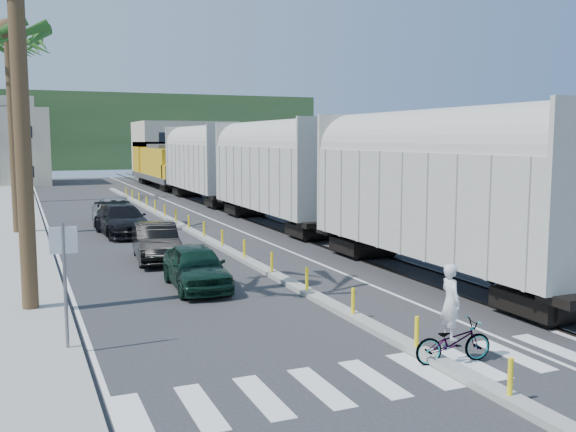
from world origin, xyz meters
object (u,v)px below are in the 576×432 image
(street_sign, at_px, (64,268))
(cyclist, at_px, (453,332))
(car_second, at_px, (156,242))
(car_lead, at_px, (196,267))

(street_sign, height_order, cyclist, street_sign)
(street_sign, relative_size, car_second, 0.65)
(car_second, bearing_deg, street_sign, -106.27)
(car_lead, distance_m, car_second, 5.26)
(car_lead, xyz_separation_m, car_second, (-0.26, 5.26, 0.03))
(street_sign, distance_m, cyclist, 8.64)
(street_sign, relative_size, car_lead, 0.71)
(car_second, distance_m, cyclist, 14.69)
(cyclist, bearing_deg, street_sign, 69.80)
(car_lead, height_order, car_second, car_second)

